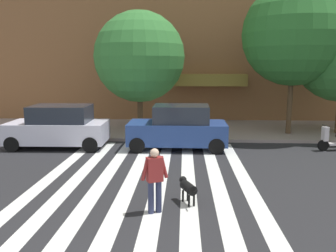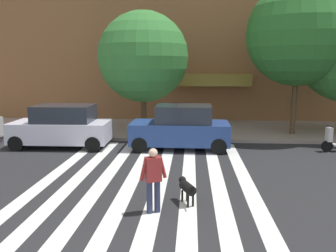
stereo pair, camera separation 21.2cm
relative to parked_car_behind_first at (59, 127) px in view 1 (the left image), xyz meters
The scene contains 10 objects.
ground_plane 6.09m from the parked_car_behind_first, 57.07° to the right, with size 160.00×160.00×0.00m, color #232326.
sidewalk_far 5.45m from the parked_car_behind_first, 52.61° to the left, with size 80.00×6.00×0.15m, color gray.
crosswalk_stripes 6.74m from the parked_car_behind_first, 49.17° to the right, with size 6.75×12.06×0.01m.
parked_car_behind_first is the anchor object (origin of this frame).
parked_car_third_in_line 5.32m from the parked_car_behind_first, ahead, with size 4.26×2.04×1.92m.
parked_scooter 12.11m from the parked_car_behind_first, ahead, with size 1.63×0.57×1.11m.
street_tree_nearest 5.60m from the parked_car_behind_first, 46.04° to the left, with size 4.71×4.71×6.27m.
street_tree_middle 12.12m from the parked_car_behind_first, 15.24° to the left, with size 5.10×5.10×7.55m.
pedestrian_dog_walker 8.36m from the parked_car_behind_first, 54.43° to the right, with size 0.68×0.37×1.64m.
dog_on_leash 8.39m from the parked_car_behind_first, 47.34° to the right, with size 0.51×0.92×0.65m.
Camera 1 is at (2.30, -3.47, 3.60)m, focal length 36.88 mm.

